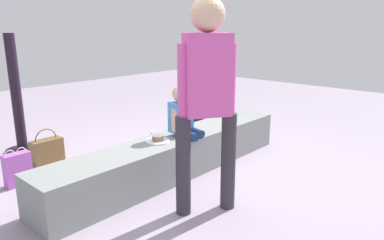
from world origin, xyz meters
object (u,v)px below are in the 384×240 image
at_px(cake_plate, 158,140).
at_px(cake_box_white, 64,182).
at_px(gift_bag, 18,169).
at_px(water_bottle_near_gift, 152,141).
at_px(handbag_black_leather, 195,121).
at_px(party_cup_red, 83,168).
at_px(child_seated, 183,114).
at_px(handbag_brown_canvas, 47,150).
at_px(adult_standing, 207,89).

height_order(cake_plate, cake_box_white, cake_plate).
xyz_separation_m(gift_bag, water_bottle_near_gift, (1.43, -0.17, -0.05)).
bearing_deg(handbag_black_leather, cake_box_white, -170.60).
distance_m(party_cup_red, handbag_black_leather, 1.84).
xyz_separation_m(child_seated, party_cup_red, (-0.67, 0.70, -0.53)).
xyz_separation_m(cake_plate, water_bottle_near_gift, (0.52, 0.67, -0.29)).
distance_m(cake_plate, gift_bag, 1.27).
bearing_deg(cake_box_white, handbag_brown_canvas, 73.33).
bearing_deg(adult_standing, cake_box_white, 114.59).
xyz_separation_m(adult_standing, gift_bag, (-0.77, 1.53, -0.80)).
bearing_deg(child_seated, party_cup_red, 134.10).
bearing_deg(party_cup_red, cake_box_white, -149.74).
xyz_separation_m(handbag_black_leather, handbag_brown_canvas, (-1.92, 0.34, 0.01)).
bearing_deg(handbag_black_leather, child_seated, -142.96).
relative_size(adult_standing, gift_bag, 4.60).
xyz_separation_m(cake_plate, handbag_black_leather, (1.45, 0.84, -0.27)).
distance_m(cake_plate, handbag_black_leather, 1.70).
bearing_deg(cake_plate, water_bottle_near_gift, 52.30).
xyz_separation_m(cake_box_white, handbag_brown_canvas, (0.21, 0.70, 0.07)).
bearing_deg(party_cup_red, child_seated, -45.90).
distance_m(child_seated, adult_standing, 0.87).
bearing_deg(water_bottle_near_gift, handbag_brown_canvas, 152.22).
height_order(cake_plate, handbag_brown_canvas, cake_plate).
distance_m(child_seated, cake_box_white, 1.22).
relative_size(adult_standing, party_cup_red, 15.39).
distance_m(cake_plate, handbag_brown_canvas, 1.30).
height_order(adult_standing, water_bottle_near_gift, adult_standing).
distance_m(adult_standing, cake_plate, 0.90).
xyz_separation_m(child_seated, cake_box_white, (-0.97, 0.52, -0.52)).
bearing_deg(cake_box_white, handbag_black_leather, 9.40).
bearing_deg(gift_bag, handbag_brown_canvas, 37.79).
bearing_deg(party_cup_red, adult_standing, -79.96).
distance_m(cake_plate, water_bottle_near_gift, 0.89).
relative_size(child_seated, handbag_black_leather, 1.44).
height_order(party_cup_red, cake_box_white, cake_box_white).
xyz_separation_m(water_bottle_near_gift, cake_box_white, (-1.19, -0.18, -0.04)).
height_order(water_bottle_near_gift, cake_box_white, water_bottle_near_gift).
height_order(gift_bag, water_bottle_near_gift, gift_bag).
bearing_deg(water_bottle_near_gift, gift_bag, 173.03).
bearing_deg(handbag_brown_canvas, cake_box_white, -106.67).
distance_m(adult_standing, handbag_black_leather, 2.36).
xyz_separation_m(party_cup_red, handbag_black_leather, (1.83, 0.18, 0.07)).
relative_size(cake_plate, water_bottle_near_gift, 1.00).
distance_m(water_bottle_near_gift, cake_box_white, 1.21).
bearing_deg(cake_plate, party_cup_red, 119.79).
relative_size(cake_plate, cake_box_white, 0.66).
xyz_separation_m(child_seated, cake_plate, (-0.29, 0.03, -0.19)).
height_order(child_seated, handbag_black_leather, child_seated).
bearing_deg(adult_standing, cake_plate, 78.37).
bearing_deg(handbag_brown_canvas, gift_bag, -142.21).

